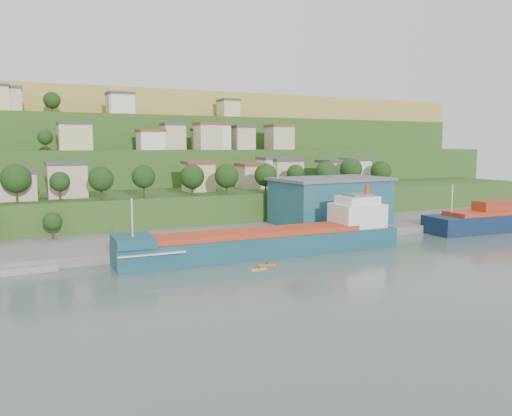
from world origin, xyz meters
TOP-DOWN VIEW (x-y plane):
  - ground at (0.00, 0.00)m, footprint 500.00×500.00m
  - quay at (20.00, 28.00)m, footprint 220.00×26.00m
  - hillside at (0.00, 168.66)m, footprint 360.00×211.16m
  - cargo_ship_near at (8.28, 9.10)m, footprint 63.53×11.89m
  - warehouse at (36.59, 29.10)m, footprint 31.97×20.63m
  - dinghy at (-44.59, 17.08)m, footprint 3.89×1.90m
  - kayak_orange at (2.54, 0.44)m, footprint 3.47×1.72m
  - kayak_yellow at (-0.55, -2.21)m, footprint 3.26×0.57m

SIDE VIEW (x-z plane):
  - ground at x=0.00m, z-range 0.00..0.00m
  - quay at x=20.00m, z-range -2.00..2.00m
  - hillside at x=0.00m, z-range -47.91..48.09m
  - kayak_yellow at x=-0.55m, z-range -0.17..0.65m
  - kayak_orange at x=2.54m, z-range -0.18..0.69m
  - dinghy at x=-44.59m, z-range 1.20..1.95m
  - cargo_ship_near at x=8.28m, z-range -5.53..10.73m
  - warehouse at x=36.59m, z-range 2.03..14.83m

